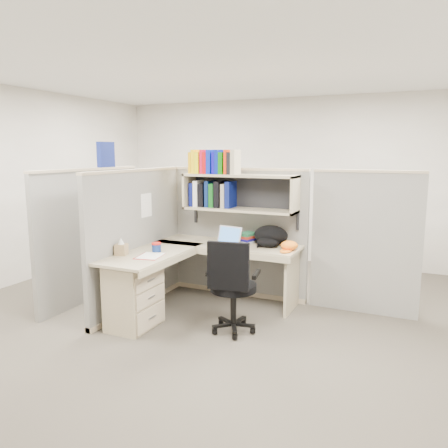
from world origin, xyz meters
The scene contains 14 objects.
ground centered at (0.00, 0.00, 0.00)m, with size 6.00×6.00×0.00m, color #343028.
room_shell centered at (0.00, 0.00, 1.62)m, with size 6.00×6.00×6.00m.
cubicle centered at (-0.37, 0.45, 0.91)m, with size 3.79×1.84×1.95m.
desk centered at (-0.41, -0.29, 0.44)m, with size 1.74×1.75×0.73m.
laptop centered at (0.01, 0.45, 0.84)m, with size 0.32×0.32×0.23m, color #B5B4B9, non-canonical shape.
backpack centered at (0.50, 0.64, 0.85)m, with size 0.41×0.32×0.24m, color black, non-canonical shape.
orange_cap centered at (0.77, 0.55, 0.78)m, with size 0.19×0.22×0.11m, color orange, non-canonical shape.
snack_canister centered at (-0.54, -0.15, 0.78)m, with size 0.11×0.11×0.10m.
tissue_box centered at (-0.80, -0.43, 0.82)m, with size 0.12×0.12×0.19m, color #9D8259, non-canonical shape.
mouse centered at (0.22, 0.34, 0.75)m, with size 0.09×0.06×0.03m, color #8097B5.
paper_cup centered at (-0.03, 0.71, 0.78)m, with size 0.07×0.07×0.10m, color white.
book_stack centered at (0.19, 0.75, 0.79)m, with size 0.18×0.24×0.12m, color slate, non-canonical shape.
loose_paper centered at (-0.49, -0.34, 0.73)m, with size 0.23×0.30×0.00m, color white, non-canonical shape.
task_chair centered at (0.44, -0.28, 0.35)m, with size 0.54×0.50×0.98m.
Camera 1 is at (2.10, -4.13, 1.83)m, focal length 35.00 mm.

